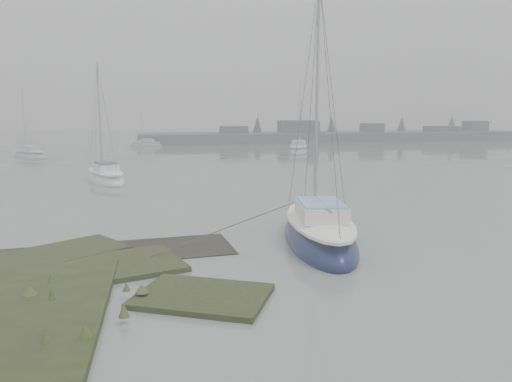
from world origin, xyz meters
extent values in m
plane|color=slate|center=(0.00, 30.00, 0.00)|extent=(160.00, 160.00, 0.00)
cube|color=#4C4F51|center=(26.00, 62.00, 0.60)|extent=(60.00, 8.00, 1.60)
cube|color=#424247|center=(10.00, 61.00, 1.40)|extent=(4.00, 3.00, 2.20)
cube|color=#424247|center=(20.00, 61.00, 1.80)|extent=(6.00, 3.00, 3.00)
cube|color=#424247|center=(32.00, 61.00, 1.55)|extent=(3.00, 3.00, 2.50)
cube|color=#424247|center=(44.00, 61.00, 1.30)|extent=(5.00, 3.00, 2.00)
cube|color=#424247|center=(50.00, 61.00, 1.70)|extent=(3.00, 3.00, 2.80)
cone|color=#384238|center=(14.00, 63.00, 2.20)|extent=(2.00, 2.00, 3.50)
cone|color=#384238|center=(26.00, 63.00, 2.20)|extent=(2.00, 2.00, 3.50)
cone|color=#384238|center=(38.00, 63.00, 2.20)|extent=(2.00, 2.00, 3.50)
cone|color=#384238|center=(47.00, 63.00, 2.20)|extent=(2.00, 2.00, 3.50)
ellipsoid|color=#0F183C|center=(5.38, 4.48, 0.13)|extent=(3.44, 7.89, 1.86)
ellipsoid|color=white|center=(5.38, 4.48, 0.87)|extent=(2.82, 6.85, 0.52)
cube|color=white|center=(5.34, 4.15, 1.33)|extent=(1.95, 2.80, 0.55)
cube|color=#7AA8D5|center=(5.34, 4.15, 1.64)|extent=(1.81, 2.57, 0.09)
cylinder|color=#939399|center=(5.50, 5.45, 5.62)|extent=(0.12, 0.12, 8.73)
cylinder|color=#939399|center=(5.31, 3.94, 1.64)|extent=(0.48, 3.04, 0.10)
ellipsoid|color=white|center=(-4.52, 22.72, 0.11)|extent=(4.15, 6.63, 1.53)
ellipsoid|color=white|center=(-4.52, 22.72, 0.72)|extent=(3.48, 5.73, 0.43)
cube|color=white|center=(-4.42, 22.47, 1.10)|extent=(2.02, 2.50, 0.45)
cube|color=#1B1C4F|center=(-4.42, 22.47, 1.35)|extent=(1.87, 2.30, 0.07)
cylinder|color=#939399|center=(-4.80, 23.48, 4.64)|extent=(0.10, 0.10, 7.21)
cylinder|color=#939399|center=(-4.36, 22.30, 1.35)|extent=(0.96, 2.39, 0.08)
ellipsoid|color=silver|center=(-14.32, 42.41, 0.10)|extent=(5.11, 5.40, 1.36)
ellipsoid|color=silver|center=(-14.32, 42.41, 0.64)|extent=(4.36, 4.61, 0.38)
cube|color=silver|center=(-14.16, 42.23, 0.98)|extent=(2.18, 2.23, 0.40)
cube|color=silver|center=(-14.16, 42.23, 1.20)|extent=(2.01, 2.06, 0.06)
cylinder|color=#939399|center=(-14.80, 42.94, 4.12)|extent=(0.09, 0.09, 6.40)
cylinder|color=#939399|center=(-14.06, 42.11, 1.20)|extent=(1.55, 1.71, 0.07)
ellipsoid|color=#B1B8BC|center=(15.10, 42.89, 0.11)|extent=(4.33, 6.92, 1.60)
ellipsoid|color=silver|center=(15.10, 42.89, 0.75)|extent=(3.62, 5.98, 0.45)
cube|color=silver|center=(15.01, 42.63, 1.15)|extent=(2.11, 2.61, 0.47)
cube|color=#B6BCC3|center=(15.01, 42.63, 1.41)|extent=(1.96, 2.40, 0.08)
cylinder|color=#939399|center=(15.40, 43.69, 4.84)|extent=(0.10, 0.10, 7.52)
cylinder|color=#939399|center=(14.94, 42.45, 1.41)|extent=(1.00, 2.50, 0.08)
ellipsoid|color=#AEB3B9|center=(-2.78, 56.80, 0.08)|extent=(4.72, 2.87, 1.09)
ellipsoid|color=white|center=(-2.78, 56.80, 0.51)|extent=(4.08, 2.41, 0.31)
cube|color=white|center=(-2.60, 56.73, 0.78)|extent=(1.77, 1.42, 0.32)
cube|color=silver|center=(-2.60, 56.73, 0.96)|extent=(1.63, 1.31, 0.05)
cylinder|color=#939399|center=(-3.32, 56.99, 3.30)|extent=(0.07, 0.07, 5.12)
cylinder|color=#939399|center=(-2.48, 56.69, 0.96)|extent=(1.71, 0.65, 0.06)
camera|label=1|loc=(-0.42, -13.49, 5.15)|focal=35.00mm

